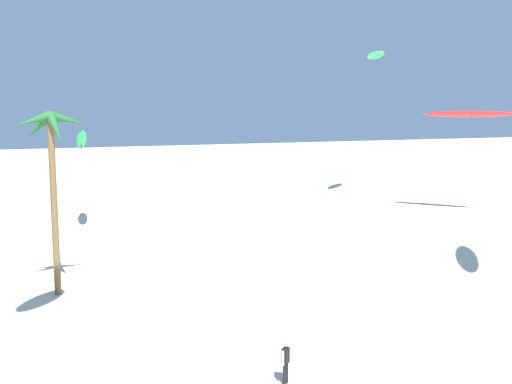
% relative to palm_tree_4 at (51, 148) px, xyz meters
% --- Properties ---
extents(palm_tree_4, '(3.71, 3.48, 9.94)m').
position_rel_palm_tree_4_xyz_m(palm_tree_4, '(0.00, 0.00, 0.00)').
color(palm_tree_4, brown).
rests_on(palm_tree_4, ground).
extents(flying_kite_0, '(3.43, 9.87, 8.34)m').
position_rel_palm_tree_4_xyz_m(flying_kite_0, '(3.18, 18.07, -0.58)').
color(flying_kite_0, green).
rests_on(flying_kite_0, ground).
extents(flying_kite_2, '(4.67, 9.68, 16.25)m').
position_rel_palm_tree_4_xyz_m(flying_kite_2, '(34.50, 24.71, 7.35)').
color(flying_kite_2, green).
rests_on(flying_kite_2, ground).
extents(flying_kite_3, '(6.87, 12.86, 9.75)m').
position_rel_palm_tree_4_xyz_m(flying_kite_3, '(37.14, 12.48, 1.31)').
color(flying_kite_3, red).
rests_on(flying_kite_3, ground).
extents(person_near_right, '(0.41, 0.36, 1.64)m').
position_rel_palm_tree_4_xyz_m(person_near_right, '(7.28, -14.52, -7.08)').
color(person_near_right, black).
rests_on(person_near_right, ground).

